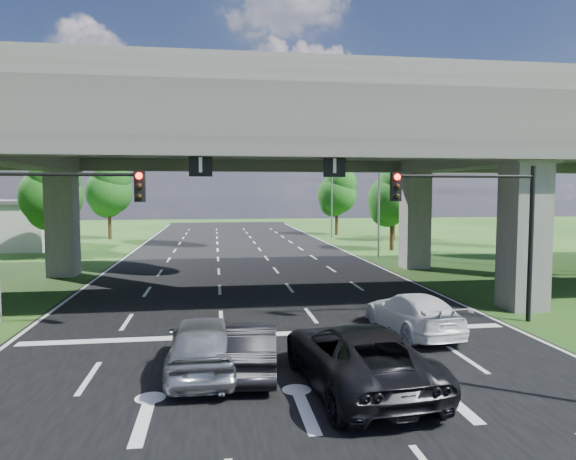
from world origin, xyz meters
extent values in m
plane|color=#1B4215|center=(0.00, 0.00, 0.00)|extent=(160.00, 160.00, 0.00)
cube|color=black|center=(0.00, 10.00, 0.01)|extent=(18.00, 120.00, 0.03)
cube|color=#373532|center=(0.00, 12.00, 8.00)|extent=(80.00, 15.00, 2.00)
cube|color=#605E59|center=(0.00, 4.75, 9.50)|extent=(80.00, 0.50, 1.00)
cube|color=#605E59|center=(0.00, 19.25, 9.50)|extent=(80.00, 0.50, 1.00)
cube|color=#605E59|center=(-11.00, 18.00, 3.50)|extent=(1.60, 1.60, 7.00)
cube|color=#605E59|center=(11.00, 6.00, 3.50)|extent=(1.60, 1.60, 7.00)
cube|color=#605E59|center=(11.00, 18.00, 3.50)|extent=(1.60, 1.60, 7.00)
cube|color=black|center=(-2.50, 5.00, 6.00)|extent=(0.85, 0.06, 0.85)
cube|color=black|center=(2.50, 5.00, 6.00)|extent=(0.85, 0.06, 0.85)
cylinder|color=black|center=(10.00, 4.00, 3.00)|extent=(0.18, 0.18, 6.00)
cylinder|color=black|center=(7.25, 4.00, 5.60)|extent=(5.50, 0.12, 0.12)
cube|color=black|center=(4.50, 3.82, 5.20)|extent=(0.35, 0.28, 1.05)
sphere|color=#FF0C05|center=(4.50, 3.66, 5.55)|extent=(0.22, 0.22, 0.22)
cylinder|color=black|center=(-7.25, 4.00, 5.60)|extent=(5.50, 0.12, 0.12)
cube|color=black|center=(-4.50, 3.82, 5.20)|extent=(0.35, 0.28, 1.05)
sphere|color=#FF0C05|center=(-4.50, 3.66, 5.55)|extent=(0.22, 0.22, 0.22)
cylinder|color=gray|center=(10.50, 24.00, 5.00)|extent=(0.16, 0.16, 10.00)
cylinder|color=gray|center=(9.00, 24.00, 9.70)|extent=(3.00, 0.10, 0.10)
cube|color=gray|center=(7.50, 24.00, 9.60)|extent=(0.60, 0.25, 0.18)
cylinder|color=gray|center=(10.50, 40.00, 5.00)|extent=(0.16, 0.16, 10.00)
cylinder|color=gray|center=(9.00, 40.00, 9.70)|extent=(3.00, 0.10, 0.10)
cube|color=gray|center=(7.50, 40.00, 9.60)|extent=(0.60, 0.25, 0.18)
cylinder|color=black|center=(-14.00, 26.00, 1.65)|extent=(0.36, 0.36, 3.30)
sphere|color=#194B14|center=(-14.00, 26.00, 4.65)|extent=(4.50, 4.50, 4.50)
sphere|color=#194B14|center=(-13.60, 25.70, 6.00)|extent=(3.60, 3.60, 3.60)
sphere|color=#194B14|center=(-14.30, 26.40, 3.75)|extent=(3.30, 3.30, 3.30)
cylinder|color=black|center=(-17.00, 34.00, 1.43)|extent=(0.36, 0.36, 2.86)
sphere|color=#194B14|center=(-17.00, 34.00, 4.03)|extent=(3.90, 3.90, 3.90)
sphere|color=#194B14|center=(-16.60, 33.70, 5.20)|extent=(3.12, 3.12, 3.12)
sphere|color=#194B14|center=(-17.30, 34.40, 3.25)|extent=(2.86, 2.86, 2.86)
cylinder|color=black|center=(-13.00, 42.00, 1.76)|extent=(0.36, 0.36, 3.52)
sphere|color=#194B14|center=(-13.00, 42.00, 4.96)|extent=(4.80, 4.80, 4.80)
sphere|color=#194B14|center=(-12.60, 41.70, 6.40)|extent=(3.84, 3.84, 3.84)
sphere|color=#194B14|center=(-13.30, 42.40, 4.00)|extent=(3.52, 3.52, 3.52)
cylinder|color=black|center=(13.00, 28.00, 1.54)|extent=(0.36, 0.36, 3.08)
sphere|color=#194B14|center=(13.00, 28.00, 4.34)|extent=(4.20, 4.20, 4.20)
sphere|color=#194B14|center=(13.40, 27.70, 5.60)|extent=(3.36, 3.36, 3.36)
sphere|color=#194B14|center=(12.70, 28.40, 3.50)|extent=(3.08, 3.08, 3.08)
cylinder|color=black|center=(16.00, 36.00, 1.43)|extent=(0.36, 0.36, 2.86)
sphere|color=#194B14|center=(16.00, 36.00, 4.03)|extent=(3.90, 3.90, 3.90)
sphere|color=#194B14|center=(16.40, 35.70, 5.20)|extent=(3.12, 3.12, 3.12)
sphere|color=#194B14|center=(15.70, 36.40, 3.25)|extent=(2.86, 2.86, 2.86)
cylinder|color=black|center=(12.00, 44.00, 1.65)|extent=(0.36, 0.36, 3.30)
sphere|color=#194B14|center=(12.00, 44.00, 4.65)|extent=(4.50, 4.50, 4.50)
sphere|color=#194B14|center=(12.40, 43.70, 6.00)|extent=(3.60, 3.60, 3.60)
sphere|color=#194B14|center=(11.70, 44.40, 3.75)|extent=(3.30, 3.30, 3.30)
imported|color=#9EA0A5|center=(-2.37, -0.01, 0.84)|extent=(1.91, 4.74, 1.61)
imported|color=black|center=(-1.10, -0.14, 0.72)|extent=(1.88, 4.33, 1.39)
imported|color=white|center=(4.89, 3.00, 0.73)|extent=(2.47, 5.01, 1.40)
imported|color=black|center=(1.55, -1.64, 0.84)|extent=(3.22, 6.07, 1.62)
camera|label=1|loc=(-2.00, -14.06, 5.03)|focal=32.00mm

